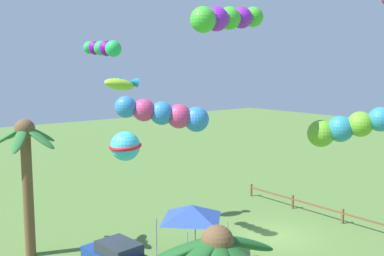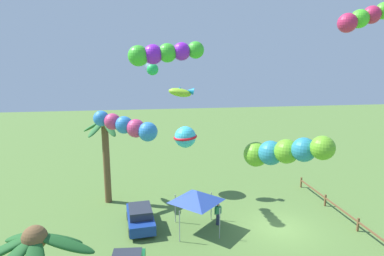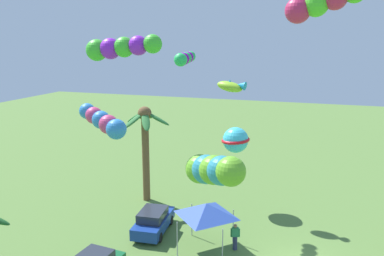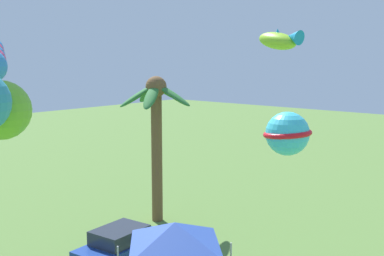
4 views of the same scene
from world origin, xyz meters
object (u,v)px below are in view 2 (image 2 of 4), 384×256
Objects in this scene: parked_car_0 at (140,217)px; kite_tube_4 at (369,16)px; spectator_0 at (218,214)px; palm_tree_0 at (105,141)px; kite_tube_1 at (164,53)px; kite_tube_3 at (127,126)px; kite_tube_0 at (151,68)px; kite_tube_5 at (282,152)px; kite_ball_2 at (185,137)px; kite_fish_6 at (181,92)px; festival_tent at (196,196)px.

kite_tube_4 is at bearing -130.96° from parked_car_0.
palm_tree_0 is at bearing 57.42° from spectator_0.
palm_tree_0 is 13.04m from kite_tube_1.
kite_tube_3 is at bearing -166.73° from palm_tree_0.
kite_tube_5 is at bearing -156.48° from kite_tube_0.
kite_tube_3 reaches higher than kite_ball_2.
kite_fish_6 is at bearing 126.58° from kite_ball_2.
parked_car_0 is 12.47m from kite_tube_1.
festival_tent is 9.63m from kite_tube_0.
kite_tube_4 is 0.81× the size of kite_tube_5.
kite_fish_6 reaches higher than palm_tree_0.
kite_tube_5 reaches higher than kite_ball_2.
kite_tube_0 reaches higher than palm_tree_0.
kite_tube_4 is at bearing -151.60° from spectator_0.
kite_tube_0 is 1.10× the size of kite_tube_4.
kite_tube_1 is 13.79m from kite_ball_2.
kite_tube_5 is (-11.59, -5.04, -3.28)m from kite_tube_0.
kite_tube_0 reaches higher than parked_car_0.
kite_tube_4 is at bearing -106.00° from kite_tube_1.
festival_tent is 10.68m from kite_tube_1.
kite_ball_2 is (11.80, -2.54, -6.66)m from kite_tube_1.
kite_tube_3 is 1.15× the size of kite_tube_4.
kite_tube_5 is (-8.53, -6.14, 6.76)m from parked_car_0.
palm_tree_0 is 6.93m from kite_tube_0.
kite_tube_0 is 7.06m from kite_ball_2.
kite_ball_2 reaches higher than spectator_0.
festival_tent reaches higher than parked_car_0.
kite_tube_4 is (-12.95, -12.23, 7.92)m from palm_tree_0.
kite_tube_1 is 0.99× the size of kite_tube_5.
festival_tent is 1.02× the size of kite_tube_4.
spectator_0 is 7.68m from kite_ball_2.
palm_tree_0 is at bearing 33.66° from kite_tube_5.
kite_fish_6 is at bearing -10.80° from kite_tube_1.
festival_tent is (-0.49, 1.61, 1.65)m from spectator_0.
palm_tree_0 reaches higher than kite_ball_2.
kite_tube_1 is 1.51× the size of kite_fish_6.
spectator_0 reaches higher than parked_car_0.
spectator_0 is 0.56× the size of festival_tent.
kite_tube_3 is (-9.30, -2.19, 2.94)m from palm_tree_0.
kite_ball_2 is 0.86× the size of kite_tube_4.
kite_tube_1 reaches higher than palm_tree_0.
kite_tube_3 reaches higher than spectator_0.
kite_tube_4 is (-7.85, -4.24, 12.25)m from spectator_0.
parked_car_0 is 4.26m from festival_tent.
kite_fish_6 is (2.50, -2.51, -1.98)m from kite_tube_0.
palm_tree_0 is 2.24× the size of kite_tube_3.
kite_ball_2 is (2.75, -2.84, -5.85)m from kite_tube_0.
kite_fish_6 is (11.55, -2.20, -2.79)m from kite_tube_1.
palm_tree_0 is 2.09× the size of kite_tube_1.
kite_tube_4 reaches higher than palm_tree_0.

